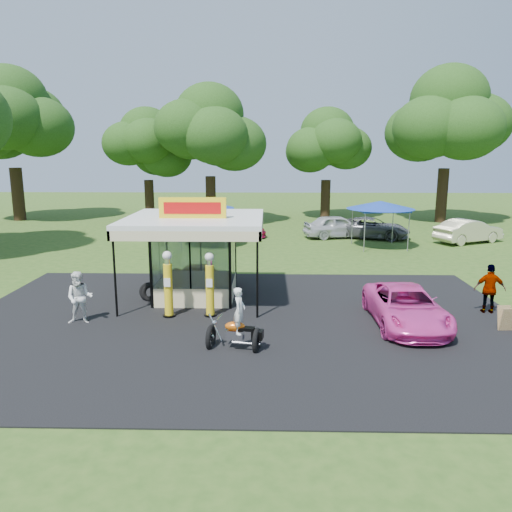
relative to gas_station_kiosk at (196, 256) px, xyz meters
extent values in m
plane|color=#2B4D18|center=(2.00, -4.99, -1.78)|extent=(120.00, 120.00, 0.00)
cube|color=black|center=(2.00, -2.99, -1.76)|extent=(20.00, 14.00, 0.04)
cube|color=white|center=(0.00, 0.01, -1.75)|extent=(3.00, 3.00, 0.06)
cube|color=white|center=(0.00, 0.01, 1.51)|extent=(5.40, 5.40, 0.18)
cube|color=yellow|center=(0.00, -0.49, 2.00)|extent=(2.60, 0.25, 0.80)
cube|color=red|center=(0.00, -0.62, 2.00)|extent=(2.21, 0.02, 0.45)
cylinder|color=black|center=(-2.55, -2.54, -0.18)|extent=(0.08, 0.08, 3.20)
cylinder|color=black|center=(2.55, -2.54, -0.18)|extent=(0.08, 0.08, 3.20)
cylinder|color=black|center=(-0.66, -2.49, -1.73)|extent=(0.46, 0.46, 0.10)
cylinder|color=yellow|center=(-0.66, -2.49, -0.74)|extent=(0.31, 0.31, 1.88)
cylinder|color=silver|center=(-0.66, -2.49, 0.30)|extent=(0.21, 0.21, 0.21)
sphere|color=white|center=(-0.66, -2.49, 0.51)|extent=(0.33, 0.33, 0.33)
cube|color=white|center=(-0.66, -2.68, -0.43)|extent=(0.23, 0.02, 0.31)
cylinder|color=black|center=(0.83, -2.40, -1.73)|extent=(0.45, 0.45, 0.10)
cylinder|color=yellow|center=(0.83, -2.40, -0.77)|extent=(0.30, 0.30, 1.83)
cylinder|color=silver|center=(0.83, -2.40, 0.25)|extent=(0.20, 0.20, 0.20)
sphere|color=white|center=(0.83, -2.40, 0.45)|extent=(0.32, 0.32, 0.32)
cube|color=white|center=(0.83, -2.58, -0.46)|extent=(0.22, 0.02, 0.30)
torus|color=black|center=(1.18, -5.32, -1.46)|extent=(0.28, 0.81, 0.80)
torus|color=black|center=(2.59, -5.56, -1.46)|extent=(0.28, 0.81, 0.80)
cube|color=silver|center=(1.93, -5.45, -1.31)|extent=(0.56, 0.35, 0.29)
ellipsoid|color=#D85C0F|center=(1.93, -5.45, -1.04)|extent=(0.61, 0.34, 0.29)
cube|color=black|center=(2.26, -5.50, -1.10)|extent=(0.56, 0.33, 0.10)
cube|color=black|center=(2.62, -5.56, -1.26)|extent=(0.38, 0.38, 0.27)
cylinder|color=silver|center=(1.32, -5.34, -1.12)|extent=(0.42, 0.13, 0.85)
cylinder|color=silver|center=(1.46, -5.37, -0.78)|extent=(0.14, 0.57, 0.05)
sphere|color=silver|center=(1.30, -5.34, -0.97)|extent=(0.15, 0.15, 0.15)
imported|color=white|center=(2.07, -5.47, -0.54)|extent=(0.43, 0.57, 1.43)
torus|color=black|center=(-1.77, -0.57, -1.41)|extent=(0.76, 0.35, 0.77)
torus|color=black|center=(-1.90, -0.42, -1.41)|extent=(0.77, 0.41, 0.77)
cube|color=#593819|center=(10.90, -3.76, -1.35)|extent=(0.49, 0.26, 0.84)
cube|color=#593819|center=(10.90, -3.55, -1.35)|extent=(0.49, 0.26, 0.84)
imported|color=yellow|center=(0.00, 2.21, -1.30)|extent=(2.82, 1.13, 0.96)
imported|color=#F342AD|center=(7.69, -3.15, -1.11)|extent=(2.27, 4.84, 1.34)
imported|color=white|center=(-3.61, -3.23, -0.85)|extent=(0.98, 0.81, 1.87)
imported|color=gray|center=(11.12, -1.79, -0.84)|extent=(1.16, 0.64, 1.88)
imported|color=beige|center=(-4.68, 14.30, -1.08)|extent=(4.43, 2.03, 1.41)
imported|color=#B90E3B|center=(0.61, 14.65, -1.14)|extent=(4.64, 2.52, 1.28)
imported|color=silver|center=(7.80, 14.98, -0.98)|extent=(5.01, 2.91, 1.60)
imported|color=#535356|center=(10.14, 14.85, -1.06)|extent=(5.70, 3.99, 1.44)
imported|color=beige|center=(16.20, 13.19, -1.00)|extent=(5.00, 3.61, 1.57)
cylinder|color=gray|center=(-2.65, 12.84, -0.62)|extent=(0.06, 0.06, 2.33)
cylinder|color=gray|center=(0.07, 12.84, -0.62)|extent=(0.06, 0.06, 2.33)
cylinder|color=gray|center=(-2.65, 10.12, -0.62)|extent=(0.06, 0.06, 2.33)
cylinder|color=gray|center=(0.07, 10.12, -0.62)|extent=(0.06, 0.06, 2.33)
cube|color=#18399F|center=(-1.29, 11.48, 0.61)|extent=(2.92, 2.92, 0.12)
cone|color=#18399F|center=(-1.29, 11.48, 0.91)|extent=(4.20, 4.20, 0.49)
cylinder|color=gray|center=(8.55, 12.73, -0.62)|extent=(0.06, 0.06, 2.33)
cylinder|color=gray|center=(11.27, 12.73, -0.62)|extent=(0.06, 0.06, 2.33)
cylinder|color=gray|center=(8.55, 10.02, -0.62)|extent=(0.06, 0.06, 2.33)
cylinder|color=gray|center=(11.27, 10.02, -0.62)|extent=(0.06, 0.06, 2.33)
cube|color=#18399F|center=(9.91, 11.37, 0.61)|extent=(2.92, 2.92, 0.12)
cone|color=#18399F|center=(9.91, 11.37, 0.91)|extent=(4.20, 4.20, 0.49)
cylinder|color=black|center=(-19.01, 23.62, 0.51)|extent=(1.03, 1.03, 4.58)
ellipsoid|color=#1D3F12|center=(-19.01, 23.62, 6.40)|extent=(10.81, 10.81, 9.27)
cylinder|color=black|center=(-7.74, 24.95, -0.05)|extent=(0.82, 0.82, 3.46)
ellipsoid|color=#1D3F12|center=(-7.74, 24.95, 4.35)|extent=(8.02, 8.02, 6.88)
cylinder|color=black|center=(-1.85, 21.88, 0.19)|extent=(0.84, 0.84, 3.94)
ellipsoid|color=#1D3F12|center=(-1.85, 21.88, 5.31)|extent=(9.45, 9.45, 8.10)
cylinder|color=black|center=(8.12, 25.54, -0.06)|extent=(0.86, 0.86, 3.45)
ellipsoid|color=#1D3F12|center=(8.12, 25.54, 4.35)|extent=(8.05, 8.05, 6.90)
cylinder|color=black|center=(17.75, 23.25, 0.50)|extent=(0.91, 0.91, 4.56)
ellipsoid|color=#1D3F12|center=(17.75, 23.25, 6.33)|extent=(10.64, 10.64, 9.12)
camera|label=1|loc=(2.91, -19.72, 4.11)|focal=35.00mm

